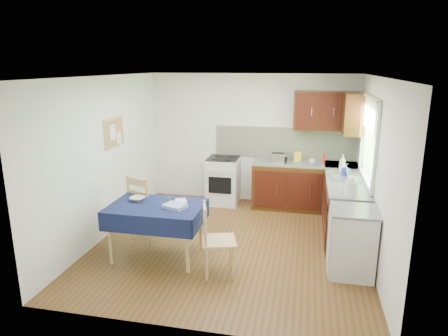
% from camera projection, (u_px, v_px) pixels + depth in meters
% --- Properties ---
extents(floor, '(4.20, 4.20, 0.00)m').
position_uv_depth(floor, '(231.00, 243.00, 6.12)').
color(floor, '#4F3315').
rests_on(floor, ground).
extents(ceiling, '(4.00, 4.20, 0.02)m').
position_uv_depth(ceiling, '(231.00, 76.00, 5.49)').
color(ceiling, white).
rests_on(ceiling, wall_back).
extents(wall_back, '(4.00, 0.02, 2.50)m').
position_uv_depth(wall_back, '(251.00, 139.00, 7.79)').
color(wall_back, silver).
rests_on(wall_back, ground).
extents(wall_front, '(4.00, 0.02, 2.50)m').
position_uv_depth(wall_front, '(189.00, 217.00, 3.81)').
color(wall_front, silver).
rests_on(wall_front, ground).
extents(wall_left, '(0.02, 4.20, 2.50)m').
position_uv_depth(wall_left, '(105.00, 158.00, 6.20)').
color(wall_left, white).
rests_on(wall_left, ground).
extents(wall_right, '(0.02, 4.20, 2.50)m').
position_uv_depth(wall_right, '(376.00, 172.00, 5.40)').
color(wall_right, silver).
rests_on(wall_right, ground).
extents(base_cabinets, '(1.90, 2.30, 0.86)m').
position_uv_depth(base_cabinets, '(321.00, 197.00, 6.93)').
color(base_cabinets, '#352009').
rests_on(base_cabinets, ground).
extents(worktop_back, '(1.90, 0.60, 0.04)m').
position_uv_depth(worktop_back, '(305.00, 164.00, 7.39)').
color(worktop_back, slate).
rests_on(worktop_back, base_cabinets).
extents(worktop_right, '(0.60, 1.70, 0.04)m').
position_uv_depth(worktop_right, '(347.00, 183.00, 6.17)').
color(worktop_right, slate).
rests_on(worktop_right, base_cabinets).
extents(worktop_corner, '(0.60, 0.60, 0.04)m').
position_uv_depth(worktop_corner, '(341.00, 165.00, 7.26)').
color(worktop_corner, slate).
rests_on(worktop_corner, base_cabinets).
extents(splashback, '(2.70, 0.02, 0.60)m').
position_uv_depth(splashback, '(285.00, 143.00, 7.66)').
color(splashback, '#EAE4C6').
rests_on(splashback, wall_back).
extents(upper_cabinets, '(1.20, 0.85, 0.70)m').
position_uv_depth(upper_cabinets, '(335.00, 112.00, 7.05)').
color(upper_cabinets, '#352009').
rests_on(upper_cabinets, wall_back).
extents(stove, '(0.60, 0.61, 0.92)m').
position_uv_depth(stove, '(223.00, 180.00, 7.80)').
color(stove, silver).
rests_on(stove, ground).
extents(window, '(0.04, 1.48, 1.26)m').
position_uv_depth(window, '(369.00, 134.00, 5.97)').
color(window, '#2E5A25').
rests_on(window, wall_right).
extents(fridge, '(0.58, 0.60, 0.89)m').
position_uv_depth(fridge, '(352.00, 242.00, 5.14)').
color(fridge, silver).
rests_on(fridge, ground).
extents(corkboard, '(0.04, 0.62, 0.47)m').
position_uv_depth(corkboard, '(114.00, 133.00, 6.39)').
color(corkboard, tan).
rests_on(corkboard, wall_left).
extents(dining_table, '(1.29, 0.87, 0.78)m').
position_uv_depth(dining_table, '(156.00, 212.00, 5.53)').
color(dining_table, '#0D0F37').
rests_on(dining_table, ground).
extents(chair_far, '(0.59, 0.59, 1.05)m').
position_uv_depth(chair_far, '(145.00, 206.00, 6.14)').
color(chair_far, tan).
rests_on(chair_far, ground).
extents(chair_near, '(0.53, 0.53, 0.95)m').
position_uv_depth(chair_near, '(215.00, 238.00, 5.12)').
color(chair_near, tan).
rests_on(chair_near, ground).
extents(toaster, '(0.25, 0.15, 0.19)m').
position_uv_depth(toaster, '(278.00, 158.00, 7.36)').
color(toaster, silver).
rests_on(toaster, worktop_back).
extents(sandwich_press, '(0.27, 0.23, 0.16)m').
position_uv_depth(sandwich_press, '(280.00, 158.00, 7.41)').
color(sandwich_press, black).
rests_on(sandwich_press, worktop_back).
extents(sauce_bottle, '(0.05, 0.05, 0.20)m').
position_uv_depth(sauce_bottle, '(324.00, 159.00, 7.25)').
color(sauce_bottle, red).
rests_on(sauce_bottle, worktop_back).
extents(yellow_packet, '(0.15, 0.12, 0.18)m').
position_uv_depth(yellow_packet, '(298.00, 157.00, 7.46)').
color(yellow_packet, yellow).
rests_on(yellow_packet, worktop_back).
extents(dish_rack, '(0.45, 0.34, 0.21)m').
position_uv_depth(dish_rack, '(347.00, 178.00, 6.30)').
color(dish_rack, gray).
rests_on(dish_rack, worktop_right).
extents(kettle, '(0.17, 0.17, 0.28)m').
position_uv_depth(kettle, '(351.00, 187.00, 5.49)').
color(kettle, silver).
rests_on(kettle, worktop_right).
extents(cup, '(0.13, 0.13, 0.09)m').
position_uv_depth(cup, '(312.00, 162.00, 7.25)').
color(cup, silver).
rests_on(cup, worktop_back).
extents(soap_bottle_a, '(0.13, 0.13, 0.29)m').
position_uv_depth(soap_bottle_a, '(342.00, 163.00, 6.74)').
color(soap_bottle_a, silver).
rests_on(soap_bottle_a, worktop_right).
extents(soap_bottle_b, '(0.13, 0.13, 0.21)m').
position_uv_depth(soap_bottle_b, '(346.00, 170.00, 6.45)').
color(soap_bottle_b, '#1F40B7').
rests_on(soap_bottle_b, worktop_right).
extents(soap_bottle_c, '(0.18, 0.18, 0.17)m').
position_uv_depth(soap_bottle_c, '(350.00, 187.00, 5.62)').
color(soap_bottle_c, '#278F2F').
rests_on(soap_bottle_c, worktop_right).
extents(plate_bowl, '(0.23, 0.23, 0.05)m').
position_uv_depth(plate_bowl, '(138.00, 199.00, 5.68)').
color(plate_bowl, beige).
rests_on(plate_bowl, dining_table).
extents(book, '(0.22, 0.25, 0.02)m').
position_uv_depth(book, '(176.00, 201.00, 5.63)').
color(book, white).
rests_on(book, dining_table).
extents(spice_jar, '(0.04, 0.04, 0.08)m').
position_uv_depth(spice_jar, '(168.00, 200.00, 5.56)').
color(spice_jar, '#228031').
rests_on(spice_jar, dining_table).
extents(tea_towel, '(0.34, 0.31, 0.05)m').
position_uv_depth(tea_towel, '(175.00, 206.00, 5.39)').
color(tea_towel, '#2A439C').
rests_on(tea_towel, dining_table).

